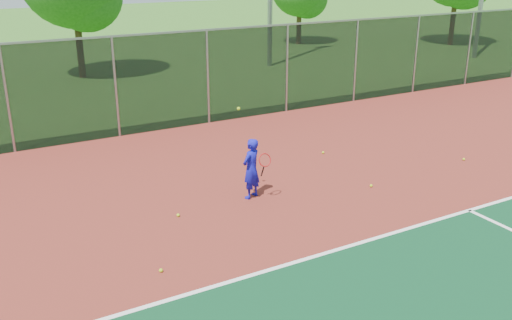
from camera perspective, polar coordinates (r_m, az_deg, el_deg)
The scene contains 8 objects.
court_apron at distance 11.24m, azimuth 17.63°, elevation -8.91°, with size 30.00×20.00×0.02m, color maroon.
fence_back at distance 18.50m, azimuth -4.85°, elevation 8.36°, with size 30.00×0.06×3.03m.
tennis_player at distance 12.77m, azimuth -0.47°, elevation -0.84°, with size 0.60×0.67×2.13m.
practice_ball_0 at distance 12.20m, azimuth -7.79°, elevation -5.49°, with size 0.07×0.07×0.07m, color #ACD018.
practice_ball_1 at distance 15.94m, azimuth 6.72°, elevation 0.75°, with size 0.07×0.07×0.07m, color #ACD018.
practice_ball_2 at distance 13.85m, azimuth 11.44°, elevation -2.54°, with size 0.07×0.07×0.07m, color #ACD018.
practice_ball_3 at distance 16.30m, azimuth 20.07°, elevation 0.07°, with size 0.07×0.07×0.07m, color #ACD018.
practice_ball_4 at distance 10.25m, azimuth -9.49°, elevation -10.84°, with size 0.07×0.07×0.07m, color #ACD018.
Camera 1 is at (-7.52, -4.50, 5.25)m, focal length 40.00 mm.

